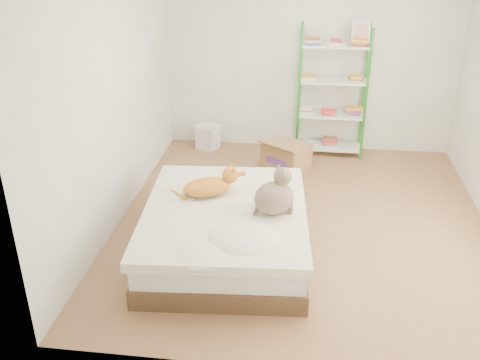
% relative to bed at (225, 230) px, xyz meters
% --- Properties ---
extents(room, '(3.81, 4.21, 2.61)m').
position_rel_bed_xyz_m(room, '(0.71, 0.68, 1.06)').
color(room, brown).
rests_on(room, ground).
extents(bed, '(1.61, 1.95, 0.47)m').
position_rel_bed_xyz_m(bed, '(0.00, 0.00, 0.00)').
color(bed, brown).
rests_on(bed, ground).
extents(orange_cat, '(0.62, 0.49, 0.22)m').
position_rel_bed_xyz_m(orange_cat, '(-0.21, 0.23, 0.35)').
color(orange_cat, '#C47227').
rests_on(orange_cat, bed).
extents(grey_cat, '(0.49, 0.46, 0.44)m').
position_rel_bed_xyz_m(grey_cat, '(0.45, -0.03, 0.46)').
color(grey_cat, '#856E5F').
rests_on(grey_cat, bed).
extents(shelf_unit, '(0.88, 0.36, 1.74)m').
position_rel_bed_xyz_m(shelf_unit, '(1.02, 2.56, 0.64)').
color(shelf_unit, '#2D8F29').
rests_on(shelf_unit, ground).
extents(cardboard_box, '(0.65, 0.68, 0.41)m').
position_rel_bed_xyz_m(cardboard_box, '(0.48, 1.95, -0.05)').
color(cardboard_box, brown).
rests_on(cardboard_box, ground).
extents(white_bin, '(0.37, 0.35, 0.34)m').
position_rel_bed_xyz_m(white_bin, '(-0.63, 2.53, -0.06)').
color(white_bin, silver).
rests_on(white_bin, ground).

